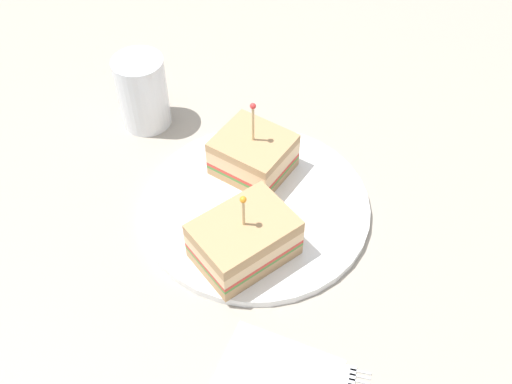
{
  "coord_description": "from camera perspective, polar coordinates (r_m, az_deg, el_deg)",
  "views": [
    {
      "loc": [
        3.91,
        -44.0,
        53.05
      ],
      "look_at": [
        0.0,
        0.0,
        3.04
      ],
      "focal_mm": 40.95,
      "sensor_mm": 36.0,
      "label": 1
    }
  ],
  "objects": [
    {
      "name": "sandwich_half_front",
      "position": [
        0.62,
        -1.17,
        -4.66
      ],
      "size": [
        12.52,
        12.33,
        9.47
      ],
      "color": "tan",
      "rests_on": "plate"
    },
    {
      "name": "plate",
      "position": [
        0.69,
        0.0,
        -1.39
      ],
      "size": [
        26.64,
        26.64,
        1.04
      ],
      "primitive_type": "cylinder",
      "color": "white",
      "rests_on": "ground_plane"
    },
    {
      "name": "drink_glass",
      "position": [
        0.78,
        -10.96,
        9.22
      ],
      "size": [
        6.52,
        6.52,
        9.91
      ],
      "color": "#B74C33",
      "rests_on": "ground_plane"
    },
    {
      "name": "fork",
      "position": [
        0.58,
        6.25,
        -16.86
      ],
      "size": [
        12.65,
        3.08,
        0.35
      ],
      "color": "silver",
      "rests_on": "ground_plane"
    },
    {
      "name": "sandwich_half_back",
      "position": [
        0.7,
        -0.28,
        3.68
      ],
      "size": [
        11.07,
        10.71,
        10.39
      ],
      "color": "tan",
      "rests_on": "plate"
    },
    {
      "name": "ground_plane",
      "position": [
        0.7,
        0.0,
        -2.2
      ],
      "size": [
        103.72,
        103.72,
        2.0
      ],
      "primitive_type": "cube",
      "color": "#9E9384"
    }
  ]
}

